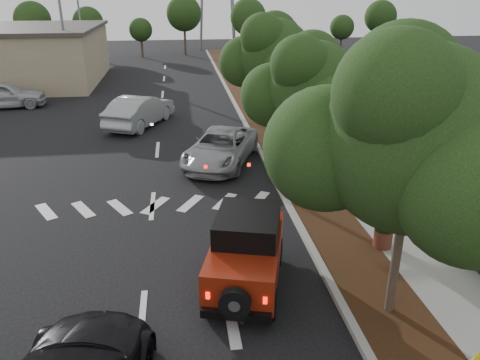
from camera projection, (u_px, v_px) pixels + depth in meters
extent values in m
plane|color=black|center=(142.00, 320.00, 10.52)|extent=(120.00, 120.00, 0.00)
cube|color=#9E9B93|center=(256.00, 144.00, 22.04)|extent=(0.20, 70.00, 0.15)
cube|color=black|center=(277.00, 143.00, 22.17)|extent=(1.80, 70.00, 0.12)
cube|color=gray|center=(316.00, 142.00, 22.40)|extent=(2.00, 70.00, 0.12)
cube|color=black|center=(344.00, 134.00, 22.44)|extent=(0.80, 70.00, 0.80)
cylinder|color=black|center=(226.00, 248.00, 12.73)|extent=(0.43, 0.76, 0.72)
cylinder|color=black|center=(277.00, 252.00, 12.55)|extent=(0.43, 0.76, 0.72)
cylinder|color=black|center=(209.00, 299.00, 10.67)|extent=(0.43, 0.76, 0.72)
cylinder|color=black|center=(271.00, 304.00, 10.49)|extent=(0.43, 0.76, 0.72)
cube|color=maroon|center=(246.00, 256.00, 11.42)|extent=(2.44, 3.63, 0.90)
cube|color=black|center=(248.00, 224.00, 11.38)|extent=(1.92, 2.16, 0.57)
cube|color=maroon|center=(252.00, 234.00, 12.60)|extent=(1.62, 1.28, 0.74)
cube|color=black|center=(236.00, 315.00, 9.99)|extent=(1.52, 0.57, 0.20)
cylinder|color=black|center=(235.00, 303.00, 9.72)|extent=(0.71, 0.37, 0.68)
cube|color=#FF190C|center=(208.00, 296.00, 9.96)|extent=(0.10, 0.06, 0.16)
cube|color=#FF190C|center=(265.00, 301.00, 9.81)|extent=(0.10, 0.06, 0.16)
imported|color=#94969B|center=(221.00, 147.00, 19.62)|extent=(3.99, 5.49, 1.39)
imported|color=#929598|center=(140.00, 111.00, 24.89)|extent=(3.68, 5.25, 1.64)
imported|color=#B2B6BA|center=(3.00, 95.00, 28.59)|extent=(5.03, 2.54, 1.64)
cylinder|color=brown|center=(383.00, 238.00, 13.20)|extent=(0.57, 0.57, 0.52)
sphere|color=black|center=(385.00, 223.00, 13.01)|extent=(0.65, 0.65, 0.65)
imported|color=black|center=(385.00, 220.00, 12.98)|extent=(0.60, 0.53, 0.62)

